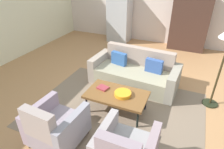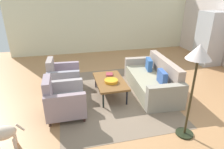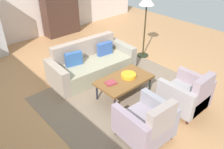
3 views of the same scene
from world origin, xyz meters
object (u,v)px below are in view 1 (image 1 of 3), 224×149
couch (135,73)px  armchair_left (54,128)px  fruit_bowl (123,94)px  refrigerator (120,17)px  book_stack (103,88)px  cabinet (189,24)px  coffee_table (117,95)px

couch → armchair_left: (-0.61, -2.35, 0.06)m
couch → fruit_bowl: bearing=99.4°
armchair_left → refrigerator: (-0.93, 5.18, 0.58)m
book_stack → cabinet: cabinet is taller
coffee_table → fruit_bowl: fruit_bowl is taller
armchair_left → couch: bearing=78.7°
cabinet → refrigerator: 2.49m
coffee_table → cabinet: 4.26m
refrigerator → coffee_table: bearing=-69.1°
armchair_left → fruit_bowl: (0.73, 1.17, 0.12)m
book_stack → fruit_bowl: bearing=-7.6°
couch → armchair_left: bearing=79.0°
cabinet → coffee_table: bearing=-103.0°
armchair_left → coffee_table: bearing=65.8°
fruit_bowl → cabinet: (0.83, 4.12, 0.44)m
couch → cabinet: bearing=-104.4°
coffee_table → book_stack: (-0.33, 0.06, 0.05)m
coffee_table → fruit_bowl: 0.15m
coffee_table → fruit_bowl: bearing=0.0°
armchair_left → fruit_bowl: 1.38m
fruit_bowl → armchair_left: bearing=-122.1°
fruit_bowl → cabinet: bearing=78.7°
book_stack → cabinet: bearing=72.4°
couch → coffee_table: couch is taller
coffee_table → cabinet: cabinet is taller
coffee_table → armchair_left: 1.31m
fruit_bowl → book_stack: size_ratio=1.35×
fruit_bowl → book_stack: (-0.46, 0.06, -0.02)m
fruit_bowl → cabinet: cabinet is taller
coffee_table → fruit_bowl: (0.13, 0.00, 0.07)m
armchair_left → fruit_bowl: size_ratio=2.69×
armchair_left → cabinet: size_ratio=0.49×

